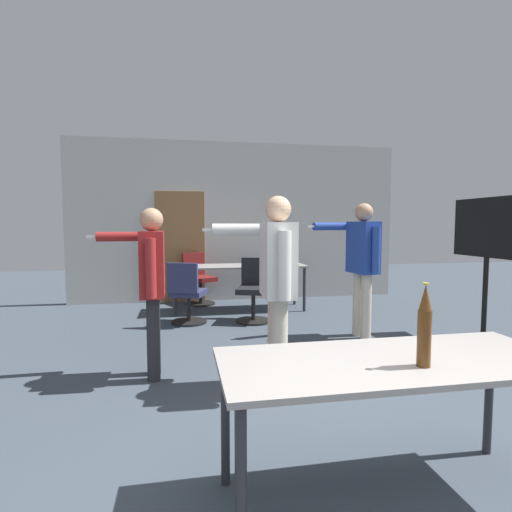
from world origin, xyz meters
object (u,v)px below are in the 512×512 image
at_px(tv_screen, 487,251).
at_px(office_chair_near_pushed, 254,292).
at_px(person_right_polo, 276,274).
at_px(office_chair_far_left, 187,296).
at_px(person_left_plaid, 151,276).
at_px(person_center_tall, 362,257).
at_px(beer_bottle, 425,327).
at_px(office_chair_side_rolled, 198,280).

bearing_deg(tv_screen, office_chair_near_pushed, -121.23).
xyz_separation_m(tv_screen, person_right_polo, (-2.84, -0.89, -0.12)).
bearing_deg(person_right_polo, office_chair_near_pushed, -2.82).
xyz_separation_m(tv_screen, office_chair_near_pushed, (-2.59, 1.57, -0.68)).
bearing_deg(office_chair_far_left, person_left_plaid, -80.43).
height_order(tv_screen, office_chair_far_left, tv_screen).
xyz_separation_m(tv_screen, person_center_tall, (-1.40, 0.46, -0.09)).
relative_size(person_left_plaid, person_center_tall, 0.93).
bearing_deg(person_right_polo, beer_bottle, -165.64).
xyz_separation_m(tv_screen, person_left_plaid, (-3.92, -0.45, -0.16)).
xyz_separation_m(person_center_tall, office_chair_side_rolled, (-1.95, 2.57, -0.60)).
distance_m(person_right_polo, beer_bottle, 1.68).
relative_size(person_center_tall, office_chair_side_rolled, 1.85).
relative_size(person_left_plaid, office_chair_side_rolled, 1.73).
xyz_separation_m(person_right_polo, beer_bottle, (0.33, -1.65, -0.06)).
distance_m(person_right_polo, office_chair_side_rolled, 3.99).
bearing_deg(office_chair_side_rolled, person_right_polo, 70.42).
distance_m(person_center_tall, office_chair_side_rolled, 3.28).
bearing_deg(office_chair_far_left, tv_screen, -3.77).
distance_m(person_right_polo, person_left_plaid, 1.17).
height_order(person_right_polo, office_chair_near_pushed, person_right_polo).
bearing_deg(office_chair_far_left, office_chair_near_pushed, 21.35).
relative_size(tv_screen, beer_bottle, 4.38).
bearing_deg(office_chair_side_rolled, office_chair_near_pushed, 90.67).
distance_m(office_chair_far_left, beer_bottle, 4.25).
height_order(person_right_polo, person_center_tall, person_center_tall).
bearing_deg(beer_bottle, tv_screen, 45.39).
xyz_separation_m(office_chair_far_left, office_chair_near_pushed, (0.99, 0.03, 0.02)).
distance_m(tv_screen, person_right_polo, 2.98).
bearing_deg(beer_bottle, person_right_polo, 101.34).
relative_size(tv_screen, office_chair_far_left, 1.95).
bearing_deg(office_chair_side_rolled, person_center_tall, 100.10).
height_order(person_center_tall, beer_bottle, person_center_tall).
xyz_separation_m(person_right_polo, person_left_plaid, (-1.08, 0.45, -0.04)).
height_order(office_chair_far_left, office_chair_side_rolled, office_chair_side_rolled).
bearing_deg(office_chair_side_rolled, office_chair_far_left, 54.42).
relative_size(tv_screen, person_left_plaid, 1.11).
bearing_deg(person_right_polo, office_chair_far_left, 19.90).
relative_size(person_right_polo, person_left_plaid, 1.06).
relative_size(person_center_tall, office_chair_near_pushed, 1.82).
relative_size(person_right_polo, beer_bottle, 4.17).
relative_size(person_center_tall, office_chair_far_left, 1.88).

